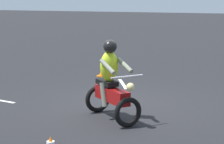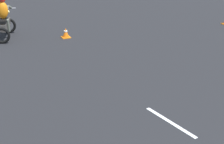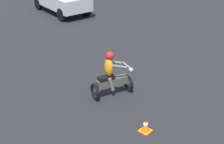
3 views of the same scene
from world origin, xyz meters
name	(u,v)px [view 1 (image 1 of 3)]	position (x,y,z in m)	size (l,w,h in m)	color
ground_plane	(118,103)	(0.00, 0.00, 0.00)	(120.00, 120.00, 0.00)	black
motorcycle_rider_foreground	(111,85)	(1.30, 0.41, 0.73)	(1.32, 1.48, 1.66)	black
traffic_cone_near_left	(103,72)	(-3.11, -1.90, 0.16)	(0.32, 0.32, 0.33)	orange
lane_stripe_sw	(123,84)	(-2.20, -0.81, 0.00)	(0.10, 1.49, 0.01)	silver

